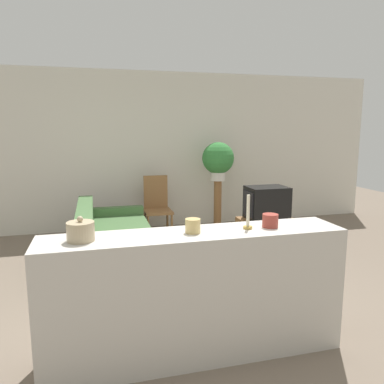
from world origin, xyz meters
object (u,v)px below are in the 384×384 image
wooden_chair (157,204)px  decorative_bowl (81,231)px  potted_plant (218,159)px  couch (113,243)px  television (266,203)px

wooden_chair → decorative_bowl: decorative_bowl is taller
wooden_chair → potted_plant: 1.28m
decorative_bowl → couch: bearing=82.3°
couch → television: (2.22, 0.12, 0.40)m
couch → television: 2.26m
television → wooden_chair: bearing=143.3°
wooden_chair → couch: bearing=-123.4°
decorative_bowl → wooden_chair: bearing=72.4°
couch → potted_plant: bearing=33.6°
wooden_chair → television: bearing=-36.7°
potted_plant → decorative_bowl: (-2.15, -3.44, -0.18)m
television → potted_plant: 1.30m
couch → wooden_chair: wooden_chair is taller
couch → decorative_bowl: size_ratio=10.71×
television → potted_plant: bearing=108.5°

